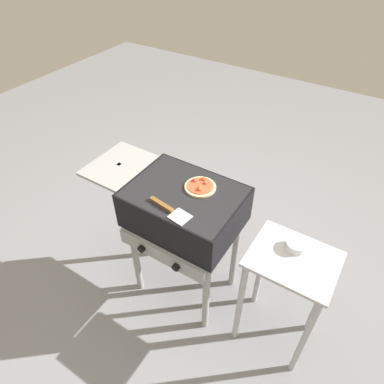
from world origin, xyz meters
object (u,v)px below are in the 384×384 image
at_px(grill, 182,210).
at_px(pizza_pepperoni, 200,186).
at_px(prep_table, 286,283).
at_px(topping_bowl_near, 296,246).
at_px(spatula, 169,209).

height_order(grill, pizza_pepperoni, pizza_pepperoni).
bearing_deg(prep_table, topping_bowl_near, 104.87).
distance_m(pizza_pepperoni, spatula, 0.25).
xyz_separation_m(grill, prep_table, (0.67, 0.00, -0.21)).
relative_size(grill, topping_bowl_near, 9.03).
distance_m(pizza_pepperoni, topping_bowl_near, 0.60).
bearing_deg(grill, spatula, -79.76).
bearing_deg(pizza_pepperoni, topping_bowl_near, -1.06).
bearing_deg(spatula, prep_table, 14.71).
bearing_deg(topping_bowl_near, prep_table, -75.13).
bearing_deg(topping_bowl_near, grill, -173.97).
relative_size(grill, spatula, 3.62).
height_order(pizza_pepperoni, topping_bowl_near, pizza_pepperoni).
bearing_deg(prep_table, spatula, -165.29).
height_order(pizza_pepperoni, prep_table, pizza_pepperoni).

